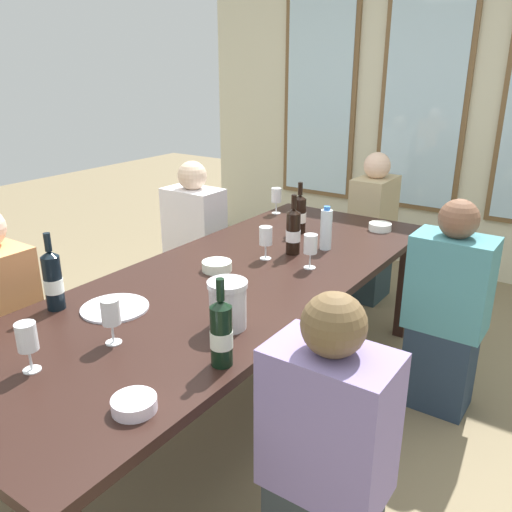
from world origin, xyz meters
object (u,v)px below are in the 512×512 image
at_px(wine_bottle_0, 221,333).
at_px(water_bottle, 326,229).
at_px(white_plate_0, 115,308).
at_px(wine_glass_4, 27,338).
at_px(tasting_bowl_1, 134,404).
at_px(seated_person_0, 195,247).
at_px(tasting_bowl_0, 380,227).
at_px(wine_bottle_3, 293,231).
at_px(wine_glass_0, 266,237).
at_px(seated_person_2, 2,327).
at_px(seated_person_4, 372,232).
at_px(wine_glass_2, 111,314).
at_px(wine_bottle_2, 300,214).
at_px(metal_pitcher, 228,304).
at_px(wine_glass_3, 310,245).
at_px(wine_bottle_1, 53,280).
at_px(tasting_bowl_2, 217,266).
at_px(dining_table, 231,290).
at_px(seated_person_1, 446,314).
at_px(seated_person_3, 326,465).
at_px(wine_glass_5, 276,196).

distance_m(wine_bottle_0, water_bottle, 1.28).
relative_size(white_plate_0, wine_glass_4, 1.61).
bearing_deg(tasting_bowl_1, seated_person_0, 126.07).
bearing_deg(wine_bottle_0, tasting_bowl_0, 94.85).
distance_m(wine_bottle_0, wine_bottle_3, 1.15).
height_order(tasting_bowl_1, wine_glass_0, wine_glass_0).
height_order(tasting_bowl_1, seated_person_2, seated_person_2).
relative_size(white_plate_0, seated_person_4, 0.25).
xyz_separation_m(wine_glass_2, wine_glass_4, (-0.08, -0.28, 0.00)).
distance_m(white_plate_0, wine_bottle_3, 1.05).
bearing_deg(seated_person_4, wine_bottle_2, -96.53).
bearing_deg(wine_bottle_3, wine_glass_2, -92.03).
bearing_deg(tasting_bowl_1, metal_pitcher, 99.08).
distance_m(metal_pitcher, wine_bottle_3, 0.89).
relative_size(wine_bottle_0, wine_glass_3, 1.80).
xyz_separation_m(wine_glass_0, seated_person_0, (-0.83, 0.39, -0.34)).
xyz_separation_m(water_bottle, wine_glass_0, (-0.18, -0.32, 0.01)).
relative_size(wine_bottle_0, water_bottle, 1.31).
bearing_deg(water_bottle, wine_bottle_1, -113.69).
distance_m(wine_bottle_3, tasting_bowl_1, 1.47).
bearing_deg(tasting_bowl_0, tasting_bowl_2, -110.36).
bearing_deg(dining_table, wine_bottle_2, 97.21).
bearing_deg(water_bottle, tasting_bowl_0, 76.96).
xyz_separation_m(tasting_bowl_2, wine_glass_2, (0.14, -0.78, 0.09)).
bearing_deg(water_bottle, seated_person_4, 98.88).
xyz_separation_m(tasting_bowl_1, wine_glass_2, (-0.36, 0.24, 0.10)).
height_order(water_bottle, wine_glass_0, water_bottle).
bearing_deg(wine_glass_4, seated_person_1, 61.41).
height_order(wine_bottle_2, seated_person_3, seated_person_3).
xyz_separation_m(tasting_bowl_0, wine_glass_5, (-0.73, -0.04, 0.10)).
bearing_deg(wine_glass_2, tasting_bowl_2, 100.00).
distance_m(wine_glass_3, seated_person_3, 1.19).
height_order(metal_pitcher, seated_person_4, seated_person_4).
height_order(wine_glass_5, seated_person_1, seated_person_1).
bearing_deg(water_bottle, white_plate_0, -107.34).
xyz_separation_m(dining_table, wine_glass_3, (0.24, 0.33, 0.18)).
distance_m(metal_pitcher, wine_glass_2, 0.43).
relative_size(tasting_bowl_2, wine_glass_5, 0.85).
bearing_deg(seated_person_2, wine_glass_0, 50.27).
relative_size(wine_bottle_1, seated_person_0, 0.30).
distance_m(metal_pitcher, seated_person_1, 1.23).
distance_m(tasting_bowl_1, seated_person_3, 0.62).
height_order(tasting_bowl_2, water_bottle, water_bottle).
bearing_deg(metal_pitcher, tasting_bowl_1, -80.92).
xyz_separation_m(tasting_bowl_2, wine_glass_3, (0.36, 0.29, 0.10)).
bearing_deg(wine_bottle_0, tasting_bowl_2, 129.68).
relative_size(seated_person_1, seated_person_2, 1.00).
distance_m(tasting_bowl_0, wine_glass_2, 1.88).
relative_size(wine_bottle_1, seated_person_2, 0.30).
bearing_deg(wine_bottle_3, tasting_bowl_2, -112.90).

